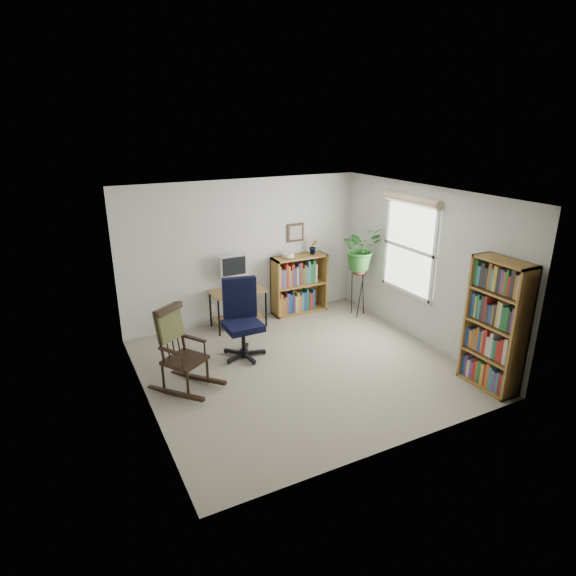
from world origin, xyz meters
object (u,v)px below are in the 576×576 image
desk (238,309)px  low_bookshelf (299,284)px  office_chair (243,320)px  tall_bookshelf (495,326)px  rocking_chair (184,349)px

desk → low_bookshelf: (1.22, 0.12, 0.20)m
desk → office_chair: 1.13m
office_chair → low_bookshelf: office_chair is taller
tall_bookshelf → desk: bearing=123.9°
desk → tall_bookshelf: tall_bookshelf is taller
office_chair → low_bookshelf: 1.95m
desk → tall_bookshelf: 3.95m
desk → tall_bookshelf: (2.18, -3.25, 0.53)m
office_chair → tall_bookshelf: size_ratio=0.68×
desk → office_chair: bearing=-107.7°
office_chair → low_bookshelf: size_ratio=1.12×
office_chair → rocking_chair: size_ratio=1.05×
desk → office_chair: (-0.34, -1.05, 0.26)m
desk → low_bookshelf: size_ratio=0.86×
low_bookshelf → office_chair: bearing=-143.0°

